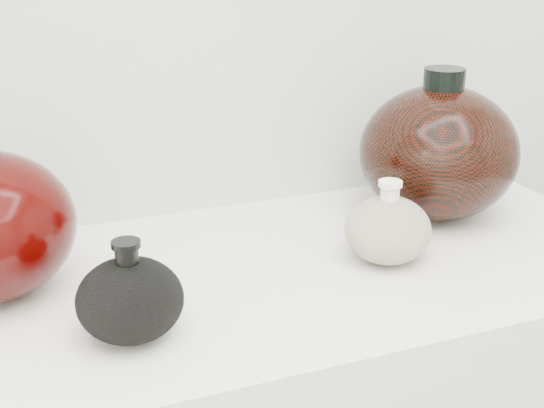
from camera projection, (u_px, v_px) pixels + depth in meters
name	position (u px, v px, depth m)	size (l,w,h in m)	color
black_gourd_vase	(130.00, 299.00, 0.85)	(0.15, 0.15, 0.12)	black
cream_gourd_vase	(388.00, 229.00, 1.04)	(0.15, 0.15, 0.12)	beige
right_round_pot	(438.00, 152.00, 1.19)	(0.29, 0.29, 0.24)	black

